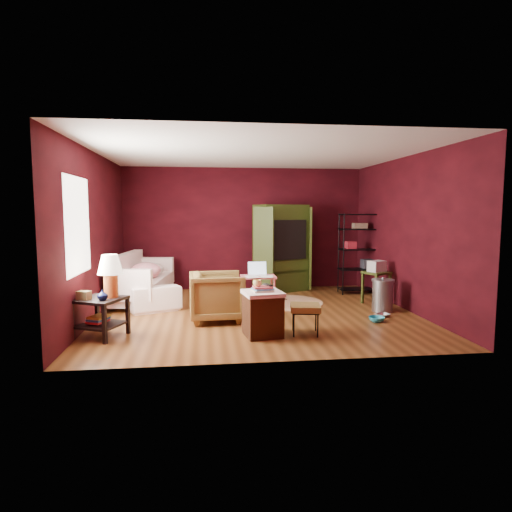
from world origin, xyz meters
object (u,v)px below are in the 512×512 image
(armchair, at_px, (217,294))
(laptop_desk, at_px, (258,279))
(sofa, at_px, (142,280))
(tv_armoire, at_px, (282,246))
(wire_shelving, at_px, (360,250))
(side_table, at_px, (105,288))
(hamper, at_px, (263,313))

(armchair, bearing_deg, laptop_desk, -40.24)
(sofa, bearing_deg, tv_armoire, -97.16)
(laptop_desk, height_order, tv_armoire, tv_armoire)
(laptop_desk, bearing_deg, tv_armoire, 63.48)
(laptop_desk, xyz_separation_m, tv_armoire, (0.71, 1.40, 0.51))
(armchair, distance_m, wire_shelving, 3.79)
(armchair, relative_size, laptop_desk, 1.07)
(side_table, bearing_deg, armchair, 24.38)
(side_table, distance_m, wire_shelving, 5.52)
(side_table, distance_m, laptop_desk, 3.03)
(wire_shelving, bearing_deg, laptop_desk, -158.15)
(hamper, xyz_separation_m, tv_armoire, (0.90, 3.44, 0.67))
(sofa, xyz_separation_m, tv_armoire, (2.98, 0.83, 0.57))
(tv_armoire, bearing_deg, wire_shelving, -38.01)
(hamper, xyz_separation_m, wire_shelving, (2.55, 2.97, 0.62))
(side_table, relative_size, wire_shelving, 0.68)
(sofa, relative_size, wire_shelving, 1.29)
(sofa, relative_size, tv_armoire, 1.16)
(side_table, height_order, wire_shelving, wire_shelving)
(armchair, height_order, laptop_desk, armchair)
(wire_shelving, bearing_deg, tv_armoire, 164.47)
(hamper, distance_m, wire_shelving, 3.96)
(side_table, bearing_deg, tv_armoire, 45.49)
(hamper, relative_size, laptop_desk, 0.91)
(sofa, relative_size, laptop_desk, 2.74)
(laptop_desk, xyz_separation_m, wire_shelving, (2.37, 0.93, 0.45))
(sofa, relative_size, armchair, 2.56)
(armchair, bearing_deg, wire_shelving, -60.66)
(side_table, relative_size, tv_armoire, 0.61)
(sofa, height_order, tv_armoire, tv_armoire)
(hamper, height_order, tv_armoire, tv_armoire)
(armchair, bearing_deg, sofa, 38.74)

